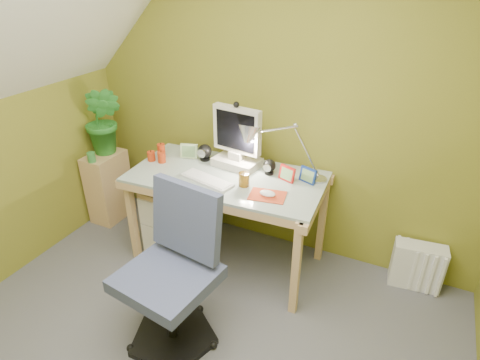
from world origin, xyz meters
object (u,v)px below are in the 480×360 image
at_px(desk_lamp, 296,138).
at_px(radiator, 417,266).
at_px(side_ledge, 109,186).
at_px(task_chair, 167,275).
at_px(desk, 227,219).
at_px(monitor, 237,136).
at_px(potted_plant, 104,121).

distance_m(desk_lamp, radiator, 1.29).
bearing_deg(side_ledge, task_chair, -35.57).
bearing_deg(task_chair, side_ledge, 152.19).
distance_m(desk, desk_lamp, 0.84).
relative_size(monitor, desk_lamp, 0.79).
height_order(desk_lamp, task_chair, desk_lamp).
xyz_separation_m(monitor, radiator, (1.38, 0.14, -0.82)).
distance_m(monitor, side_ledge, 1.43).
relative_size(desk, desk_lamp, 2.30).
xyz_separation_m(desk, potted_plant, (-1.23, 0.12, 0.56)).
relative_size(monitor, radiator, 1.37).
xyz_separation_m(monitor, task_chair, (0.06, -1.04, -0.47)).
bearing_deg(potted_plant, side_ledge, -116.97).
height_order(monitor, desk_lamp, desk_lamp).
bearing_deg(desk, desk_lamp, 18.56).
bearing_deg(desk, side_ledge, 173.46).
bearing_deg(task_chair, radiator, 49.52).
distance_m(desk, radiator, 1.44).
relative_size(side_ledge, radiator, 1.80).
relative_size(desk, monitor, 2.90).
height_order(desk, radiator, desk).
distance_m(desk, potted_plant, 1.36).
height_order(monitor, radiator, monitor).
bearing_deg(monitor, task_chair, -80.04).
xyz_separation_m(desk_lamp, task_chair, (-0.39, -1.04, -0.53)).
bearing_deg(radiator, potted_plant, 177.69).
bearing_deg(desk, task_chair, -89.43).
relative_size(side_ledge, potted_plant, 1.06).
relative_size(desk_lamp, task_chair, 0.58).
distance_m(monitor, potted_plant, 1.23).
height_order(potted_plant, task_chair, potted_plant).
bearing_deg(radiator, desk_lamp, -178.12).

